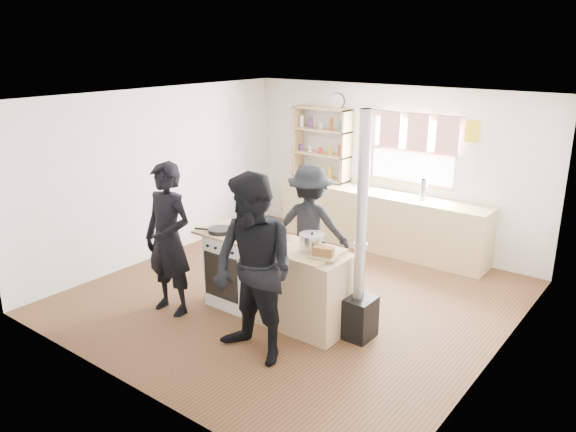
{
  "coord_description": "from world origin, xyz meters",
  "views": [
    {
      "loc": [
        3.91,
        -5.25,
        3.14
      ],
      "look_at": [
        -0.03,
        -0.1,
        1.1
      ],
      "focal_mm": 35.0,
      "sensor_mm": 36.0,
      "label": 1
    }
  ],
  "objects_px": {
    "skillet_greens": "(220,230)",
    "stockpot_stove": "(255,223)",
    "flue_heater": "(359,282)",
    "person_near_right": "(254,270)",
    "roast_tray": "(272,237)",
    "person_near_left": "(168,239)",
    "cooking_island": "(276,280)",
    "bread_board": "(323,253)",
    "person_far": "(310,226)",
    "thermos": "(423,190)",
    "stockpot_counter": "(312,242)"
  },
  "relations": [
    {
      "from": "thermos",
      "to": "bread_board",
      "type": "xyz_separation_m",
      "value": [
        0.16,
        -2.83,
        -0.08
      ]
    },
    {
      "from": "roast_tray",
      "to": "person_near_left",
      "type": "distance_m",
      "value": 1.22
    },
    {
      "from": "cooking_island",
      "to": "roast_tray",
      "type": "xyz_separation_m",
      "value": [
        -0.09,
        0.04,
        0.5
      ]
    },
    {
      "from": "flue_heater",
      "to": "person_near_left",
      "type": "bearing_deg",
      "value": -158.7
    },
    {
      "from": "person_near_right",
      "to": "stockpot_counter",
      "type": "bearing_deg",
      "value": 90.06
    },
    {
      "from": "thermos",
      "to": "stockpot_stove",
      "type": "distance_m",
      "value": 2.76
    },
    {
      "from": "roast_tray",
      "to": "flue_heater",
      "type": "height_order",
      "value": "flue_heater"
    },
    {
      "from": "stockpot_counter",
      "to": "stockpot_stove",
      "type": "bearing_deg",
      "value": 169.97
    },
    {
      "from": "stockpot_counter",
      "to": "person_far",
      "type": "relative_size",
      "value": 0.18
    },
    {
      "from": "bread_board",
      "to": "cooking_island",
      "type": "bearing_deg",
      "value": 175.21
    },
    {
      "from": "stockpot_stove",
      "to": "person_near_left",
      "type": "xyz_separation_m",
      "value": [
        -0.59,
        -0.87,
        -0.09
      ]
    },
    {
      "from": "bread_board",
      "to": "person_near_right",
      "type": "bearing_deg",
      "value": -110.92
    },
    {
      "from": "thermos",
      "to": "stockpot_counter",
      "type": "relative_size",
      "value": 1.1
    },
    {
      "from": "flue_heater",
      "to": "person_far",
      "type": "xyz_separation_m",
      "value": [
        -1.24,
        0.84,
        0.15
      ]
    },
    {
      "from": "cooking_island",
      "to": "flue_heater",
      "type": "xyz_separation_m",
      "value": [
        1.01,
        0.16,
        0.19
      ]
    },
    {
      "from": "skillet_greens",
      "to": "stockpot_stove",
      "type": "relative_size",
      "value": 1.89
    },
    {
      "from": "skillet_greens",
      "to": "roast_tray",
      "type": "height_order",
      "value": "roast_tray"
    },
    {
      "from": "stockpot_stove",
      "to": "person_near_right",
      "type": "height_order",
      "value": "person_near_right"
    },
    {
      "from": "bread_board",
      "to": "stockpot_stove",
      "type": "bearing_deg",
      "value": 167.09
    },
    {
      "from": "person_near_right",
      "to": "skillet_greens",
      "type": "bearing_deg",
      "value": 153.47
    },
    {
      "from": "roast_tray",
      "to": "person_near_left",
      "type": "height_order",
      "value": "person_near_left"
    },
    {
      "from": "person_near_left",
      "to": "stockpot_counter",
      "type": "bearing_deg",
      "value": 20.35
    },
    {
      "from": "stockpot_counter",
      "to": "person_far",
      "type": "height_order",
      "value": "person_far"
    },
    {
      "from": "stockpot_stove",
      "to": "flue_heater",
      "type": "height_order",
      "value": "flue_heater"
    },
    {
      "from": "flue_heater",
      "to": "person_near_right",
      "type": "distance_m",
      "value": 1.22
    },
    {
      "from": "cooking_island",
      "to": "flue_heater",
      "type": "height_order",
      "value": "flue_heater"
    },
    {
      "from": "roast_tray",
      "to": "person_near_right",
      "type": "distance_m",
      "value": 1.0
    },
    {
      "from": "skillet_greens",
      "to": "person_far",
      "type": "distance_m",
      "value": 1.26
    },
    {
      "from": "flue_heater",
      "to": "roast_tray",
      "type": "bearing_deg",
      "value": -173.56
    },
    {
      "from": "roast_tray",
      "to": "bread_board",
      "type": "relative_size",
      "value": 1.19
    },
    {
      "from": "bread_board",
      "to": "person_far",
      "type": "relative_size",
      "value": 0.2
    },
    {
      "from": "skillet_greens",
      "to": "stockpot_stove",
      "type": "bearing_deg",
      "value": 54.33
    },
    {
      "from": "stockpot_stove",
      "to": "person_far",
      "type": "distance_m",
      "value": 0.86
    },
    {
      "from": "person_near_left",
      "to": "skillet_greens",
      "type": "bearing_deg",
      "value": 52.87
    },
    {
      "from": "stockpot_stove",
      "to": "person_far",
      "type": "bearing_deg",
      "value": 71.76
    },
    {
      "from": "cooking_island",
      "to": "person_far",
      "type": "bearing_deg",
      "value": 103.09
    },
    {
      "from": "bread_board",
      "to": "person_far",
      "type": "xyz_separation_m",
      "value": [
        -0.92,
        1.06,
        -0.18
      ]
    },
    {
      "from": "stockpot_counter",
      "to": "person_near_left",
      "type": "relative_size",
      "value": 0.16
    },
    {
      "from": "person_near_left",
      "to": "person_near_right",
      "type": "distance_m",
      "value": 1.49
    },
    {
      "from": "flue_heater",
      "to": "cooking_island",
      "type": "bearing_deg",
      "value": -170.8
    },
    {
      "from": "roast_tray",
      "to": "stockpot_counter",
      "type": "xyz_separation_m",
      "value": [
        0.56,
        0.0,
        0.06
      ]
    },
    {
      "from": "person_far",
      "to": "person_near_right",
      "type": "bearing_deg",
      "value": 88.05
    },
    {
      "from": "skillet_greens",
      "to": "bread_board",
      "type": "bearing_deg",
      "value": 3.09
    },
    {
      "from": "flue_heater",
      "to": "person_near_right",
      "type": "xyz_separation_m",
      "value": [
        -0.62,
        -1.0,
        0.32
      ]
    },
    {
      "from": "skillet_greens",
      "to": "flue_heater",
      "type": "relative_size",
      "value": 0.16
    },
    {
      "from": "thermos",
      "to": "person_far",
      "type": "xyz_separation_m",
      "value": [
        -0.77,
        -1.77,
        -0.25
      ]
    },
    {
      "from": "skillet_greens",
      "to": "person_far",
      "type": "height_order",
      "value": "person_far"
    },
    {
      "from": "cooking_island",
      "to": "person_near_right",
      "type": "distance_m",
      "value": 1.06
    },
    {
      "from": "roast_tray",
      "to": "stockpot_stove",
      "type": "height_order",
      "value": "stockpot_stove"
    },
    {
      "from": "flue_heater",
      "to": "person_near_left",
      "type": "height_order",
      "value": "flue_heater"
    }
  ]
}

